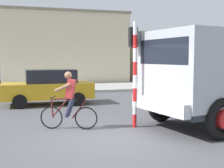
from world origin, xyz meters
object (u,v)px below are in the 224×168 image
at_px(car_red_near, 48,87).
at_px(car_white_mid, 219,81).
at_px(traffic_light_pole, 134,60).
at_px(cyclist, 69,100).

bearing_deg(car_red_near, car_white_mid, 3.12).
relative_size(traffic_light_pole, car_red_near, 0.79).
xyz_separation_m(traffic_light_pole, car_red_near, (-2.19, 5.23, -1.25)).
relative_size(car_red_near, car_white_mid, 0.97).
distance_m(traffic_light_pole, car_red_near, 5.81).
xyz_separation_m(cyclist, car_red_near, (-0.23, 5.01, -0.05)).
relative_size(traffic_light_pole, car_white_mid, 0.77).
distance_m(car_red_near, car_white_mid, 9.46).
bearing_deg(traffic_light_pole, car_white_mid, 38.37).
bearing_deg(cyclist, traffic_light_pole, -6.58).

